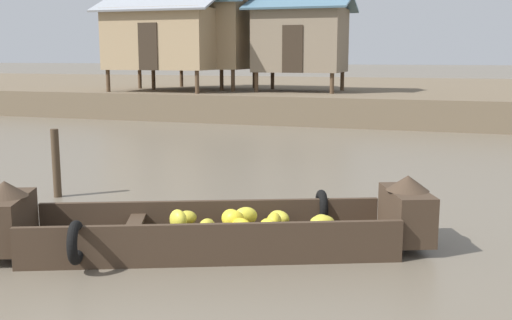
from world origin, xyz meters
TOP-DOWN VIEW (x-y plane):
  - ground_plane at (0.00, 10.00)m, footprint 300.00×300.00m
  - riverbank_strip at (0.00, 28.91)m, footprint 160.00×20.00m
  - banana_boat at (0.29, 5.25)m, footprint 5.60×3.06m
  - stilt_house_left at (-8.07, 20.98)m, footprint 4.97×3.51m
  - stilt_house_mid_left at (-7.09, 22.80)m, footprint 4.67×3.69m
  - stilt_house_mid_right at (-2.74, 22.37)m, footprint 4.13×3.19m
  - mooring_post at (-3.49, 7.19)m, footprint 0.14×0.14m

SIDE VIEW (x-z plane):
  - ground_plane at x=0.00m, z-range 0.00..0.00m
  - banana_boat at x=0.29m, z-range -0.17..0.79m
  - riverbank_strip at x=0.00m, z-range 0.00..1.04m
  - mooring_post at x=-3.49m, z-range 0.00..1.22m
  - stilt_house_mid_right at x=-2.74m, z-range 1.23..5.07m
  - stilt_house_left at x=-8.07m, z-range 1.21..5.17m
  - stilt_house_mid_left at x=-7.09m, z-range 1.16..5.65m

